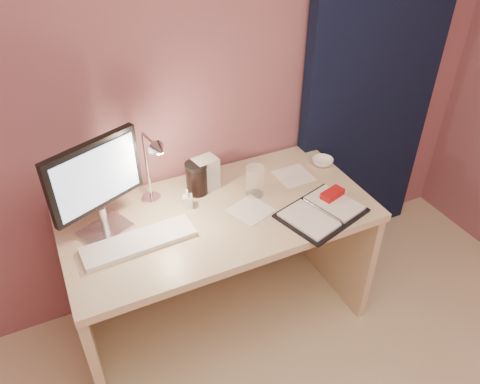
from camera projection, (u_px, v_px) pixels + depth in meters
name	position (u px, v px, depth m)	size (l,w,h in m)	color
room	(361.00, 69.00, 2.44)	(3.50, 3.50, 3.50)	#C6B28E
desk	(214.00, 239.00, 2.31)	(1.40, 0.70, 0.73)	beige
monitor	(95.00, 181.00, 1.86)	(0.39, 0.22, 0.44)	silver
keyboard	(139.00, 241.00, 1.95)	(0.47, 0.14, 0.02)	silver
planner	(323.00, 211.00, 2.11)	(0.42, 0.36, 0.06)	black
paper_a	(251.00, 210.00, 2.13)	(0.17, 0.17, 0.00)	silver
paper_b	(294.00, 176.00, 2.36)	(0.17, 0.17, 0.00)	silver
coffee_cup	(197.00, 181.00, 2.22)	(0.08, 0.08, 0.13)	white
clear_cup	(255.00, 181.00, 2.19)	(0.09, 0.09, 0.15)	white
bowl	(323.00, 162.00, 2.43)	(0.11, 0.11, 0.03)	white
lotion_bottle	(188.00, 199.00, 2.13)	(0.04, 0.04, 0.09)	white
dark_jar	(197.00, 179.00, 2.21)	(0.10, 0.10, 0.15)	black
product_box	(206.00, 174.00, 2.23)	(0.11, 0.09, 0.16)	silver
desk_lamp	(148.00, 168.00, 1.99)	(0.11, 0.23, 0.38)	silver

